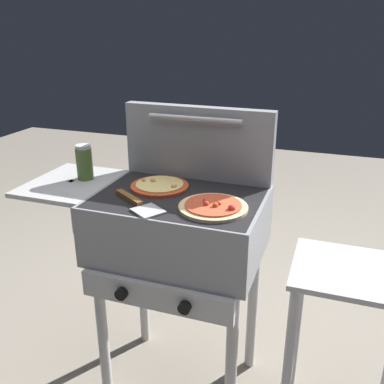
% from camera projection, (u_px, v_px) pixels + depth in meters
% --- Properties ---
extents(ground_plane, '(8.00, 8.00, 0.00)m').
position_uv_depth(ground_plane, '(182.00, 378.00, 1.95)').
color(ground_plane, gray).
extents(grill, '(0.96, 0.53, 0.90)m').
position_uv_depth(grill, '(176.00, 229.00, 1.68)').
color(grill, gray).
rests_on(grill, ground_plane).
extents(grill_lid_open, '(0.63, 0.08, 0.30)m').
position_uv_depth(grill_lid_open, '(198.00, 143.00, 1.76)').
color(grill_lid_open, gray).
rests_on(grill_lid_open, grill).
extents(pizza_cheese, '(0.23, 0.23, 0.03)m').
position_uv_depth(pizza_cheese, '(160.00, 186.00, 1.70)').
color(pizza_cheese, '#C64723').
rests_on(pizza_cheese, grill).
extents(pizza_pepperoni, '(0.25, 0.25, 0.04)m').
position_uv_depth(pizza_pepperoni, '(213.00, 207.00, 1.50)').
color(pizza_pepperoni, beige).
rests_on(pizza_pepperoni, grill).
extents(sauce_jar, '(0.07, 0.07, 0.15)m').
position_uv_depth(sauce_jar, '(84.00, 162.00, 1.77)').
color(sauce_jar, '#4C6B2D').
rests_on(sauce_jar, grill).
extents(spatula, '(0.25, 0.19, 0.02)m').
position_uv_depth(spatula, '(137.00, 203.00, 1.54)').
color(spatula, '#B7BABF').
rests_on(spatula, grill).
extents(prep_table, '(0.44, 0.36, 0.71)m').
position_uv_depth(prep_table, '(350.00, 317.00, 1.57)').
color(prep_table, '#B2B2B7').
rests_on(prep_table, ground_plane).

